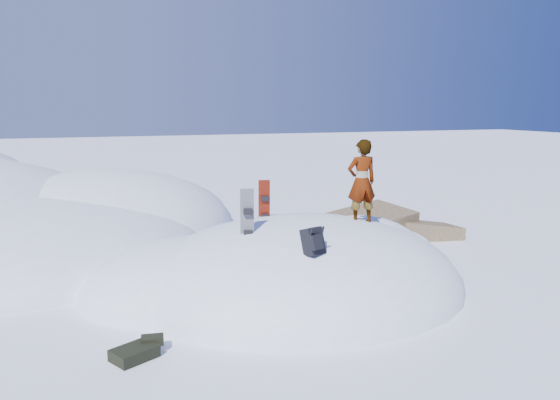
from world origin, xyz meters
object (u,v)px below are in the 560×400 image
object	(u,v)px
backpack	(313,241)
snowboard_red	(264,209)
snowboard_dark	(247,225)
person	(362,182)

from	to	relation	value
backpack	snowboard_red	bearing A→B (deg)	69.57
snowboard_red	snowboard_dark	xyz separation A→B (m)	(-0.77, -1.24, -0.02)
snowboard_red	person	world-z (taller)	person
snowboard_dark	person	bearing A→B (deg)	26.46
snowboard_red	backpack	bearing A→B (deg)	-74.64
backpack	person	size ratio (longest dim) A/B	0.32
snowboard_dark	person	xyz separation A→B (m)	(2.61, 0.30, 0.65)
snowboard_dark	backpack	xyz separation A→B (m)	(0.81, -1.27, -0.10)
snowboard_red	person	bearing A→B (deg)	-12.51
snowboard_dark	backpack	distance (m)	1.51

